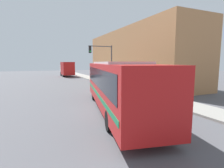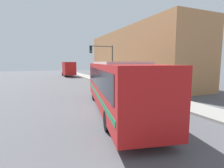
% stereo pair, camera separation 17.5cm
% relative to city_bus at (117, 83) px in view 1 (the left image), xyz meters
% --- Properties ---
extents(ground_plane, '(120.00, 120.00, 0.00)m').
position_rel_city_bus_xyz_m(ground_plane, '(-0.54, 0.68, -1.87)').
color(ground_plane, '#515156').
extents(sidewalk, '(2.45, 70.00, 0.15)m').
position_rel_city_bus_xyz_m(sidewalk, '(5.18, 20.68, -1.79)').
color(sidewalk, gray).
rests_on(sidewalk, ground_plane).
extents(building_facade, '(6.00, 23.59, 7.95)m').
position_rel_city_bus_xyz_m(building_facade, '(9.41, 13.47, 2.10)').
color(building_facade, '#B27A4C').
rests_on(building_facade, ground_plane).
extents(city_bus, '(4.94, 12.18, 3.24)m').
position_rel_city_bus_xyz_m(city_bus, '(0.00, 0.00, 0.00)').
color(city_bus, red).
rests_on(city_bus, ground_plane).
extents(delivery_truck, '(2.37, 6.70, 3.25)m').
position_rel_city_bus_xyz_m(delivery_truck, '(1.80, 30.16, -0.11)').
color(delivery_truck, '#B21919').
rests_on(delivery_truck, ground_plane).
extents(fire_hydrant, '(0.28, 0.37, 0.74)m').
position_rel_city_bus_xyz_m(fire_hydrant, '(4.56, 4.37, -1.35)').
color(fire_hydrant, red).
rests_on(fire_hydrant, sidewalk).
extents(traffic_light_pole, '(3.28, 0.35, 5.27)m').
position_rel_city_bus_xyz_m(traffic_light_pole, '(3.58, 11.55, 1.90)').
color(traffic_light_pole, '#47474C').
rests_on(traffic_light_pole, sidewalk).
extents(parking_meter, '(0.14, 0.14, 1.20)m').
position_rel_city_bus_xyz_m(parking_meter, '(4.56, 8.97, -0.90)').
color(parking_meter, '#47474C').
rests_on(parking_meter, sidewalk).
extents(pedestrian_near_corner, '(0.34, 0.34, 1.59)m').
position_rel_city_bus_xyz_m(pedestrian_near_corner, '(5.08, 11.94, -0.91)').
color(pedestrian_near_corner, '#23283D').
rests_on(pedestrian_near_corner, sidewalk).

